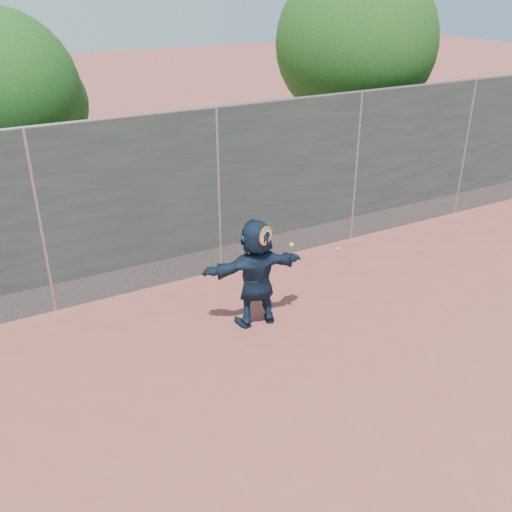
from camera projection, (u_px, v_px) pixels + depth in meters
ground at (330, 372)px, 7.88m from camera, size 80.00×80.00×0.00m
player at (256, 273)px, 8.66m from camera, size 1.66×0.72×1.73m
ball_ground at (338, 249)px, 11.38m from camera, size 0.07×0.07×0.07m
fence at (219, 189)px, 9.94m from camera, size 20.00×0.06×3.03m
swing_action at (268, 238)px, 8.25m from camera, size 0.58×0.17×0.51m
tree_right at (361, 47)px, 12.90m from camera, size 3.78×3.60×5.39m
tree_left at (6, 96)px, 10.52m from camera, size 3.15×3.00×4.53m
weed_clump at (238, 262)px, 10.61m from camera, size 0.68×0.07×0.30m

